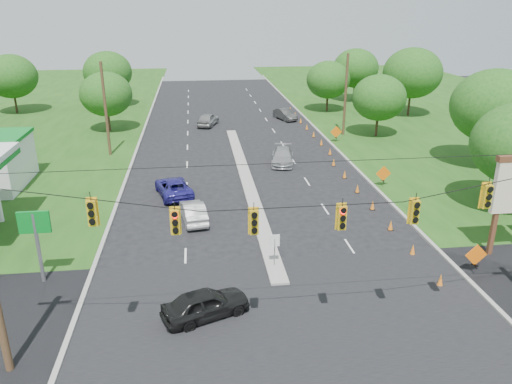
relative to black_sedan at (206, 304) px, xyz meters
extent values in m
plane|color=black|center=(3.97, -1.75, -0.71)|extent=(160.00, 160.00, 0.00)
cube|color=black|center=(3.97, -1.75, -0.71)|extent=(160.00, 14.00, 0.02)
cube|color=gray|center=(-6.13, 28.25, -0.71)|extent=(0.25, 110.00, 0.16)
cube|color=gray|center=(14.07, 28.25, -0.71)|extent=(0.25, 110.00, 0.16)
cube|color=gray|center=(3.97, 19.25, -0.71)|extent=(1.00, 34.00, 0.18)
cylinder|color=gray|center=(3.97, 4.25, 0.19)|extent=(0.06, 0.06, 1.80)
cube|color=white|center=(3.97, 4.25, 0.99)|extent=(0.55, 0.04, 0.70)
cylinder|color=black|center=(3.97, -2.75, 6.29)|extent=(24.00, 0.04, 0.04)
cube|color=yellow|center=(-4.03, -2.75, 6.04)|extent=(0.34, 0.24, 1.00)
cube|color=yellow|center=(-1.03, -2.75, 5.51)|extent=(0.34, 0.24, 1.00)
cube|color=yellow|center=(1.97, -2.75, 5.34)|extent=(0.34, 0.24, 1.00)
cube|color=yellow|center=(5.47, -2.75, 5.34)|extent=(0.34, 0.24, 1.00)
cube|color=yellow|center=(8.47, -2.75, 5.42)|extent=(0.34, 0.24, 1.00)
cube|color=yellow|center=(11.47, -2.75, 5.95)|extent=(0.34, 0.24, 1.00)
cylinder|color=#422D1C|center=(-8.53, 28.25, 3.79)|extent=(0.28, 0.28, 9.00)
cylinder|color=#422D1C|center=(16.47, 33.25, 3.79)|extent=(0.28, 0.28, 9.00)
cylinder|color=gray|center=(-8.53, 4.25, 1.29)|extent=(0.20, 0.20, 4.00)
cube|color=#05741E|center=(-8.53, 4.25, 2.79)|extent=(1.60, 0.15, 1.20)
cube|color=#59331E|center=(16.87, 4.25, 1.49)|extent=(0.25, 0.25, 4.40)
cone|color=orange|center=(12.34, 1.25, -0.36)|extent=(0.32, 0.32, 0.70)
cone|color=orange|center=(12.34, 4.75, -0.36)|extent=(0.32, 0.32, 0.70)
cone|color=orange|center=(12.34, 8.25, -0.36)|extent=(0.32, 0.32, 0.70)
cone|color=orange|center=(12.34, 11.75, -0.36)|extent=(0.32, 0.32, 0.70)
cone|color=orange|center=(12.34, 15.25, -0.36)|extent=(0.32, 0.32, 0.70)
cone|color=orange|center=(12.34, 18.75, -0.36)|extent=(0.32, 0.32, 0.70)
cone|color=orange|center=(12.34, 22.25, -0.36)|extent=(0.32, 0.32, 0.70)
cone|color=orange|center=(12.94, 25.75, -0.36)|extent=(0.32, 0.32, 0.70)
cone|color=orange|center=(12.94, 29.25, -0.36)|extent=(0.32, 0.32, 0.70)
cone|color=orange|center=(12.94, 32.75, -0.36)|extent=(0.32, 0.32, 0.70)
cone|color=orange|center=(12.94, 36.25, -0.36)|extent=(0.32, 0.32, 0.70)
cone|color=orange|center=(12.94, 39.75, -0.36)|extent=(0.32, 0.32, 0.70)
cone|color=orange|center=(12.94, 43.25, -0.36)|extent=(0.32, 0.32, 0.70)
cone|color=orange|center=(12.94, 46.75, -0.36)|extent=(0.32, 0.32, 0.70)
cube|color=black|center=(14.77, 2.25, -0.16)|extent=(0.06, 0.58, 0.26)
cube|color=black|center=(14.77, 2.25, -0.16)|extent=(0.06, 0.58, 0.26)
cube|color=orange|center=(14.77, 2.25, 0.44)|extent=(1.27, 0.05, 1.27)
cube|color=black|center=(14.77, 16.25, -0.16)|extent=(0.06, 0.58, 0.26)
cube|color=black|center=(14.77, 16.25, -0.16)|extent=(0.06, 0.58, 0.26)
cube|color=orange|center=(14.77, 16.25, 0.44)|extent=(1.27, 0.05, 1.27)
cube|color=black|center=(14.77, 30.25, -0.16)|extent=(0.06, 0.58, 0.26)
cube|color=black|center=(14.77, 30.25, -0.16)|extent=(0.06, 0.58, 0.26)
cube|color=orange|center=(14.77, 30.25, 0.44)|extent=(1.27, 0.05, 1.27)
cylinder|color=black|center=(-24.03, 50.25, 0.73)|extent=(0.28, 0.28, 2.88)
ellipsoid|color=#194C14|center=(-24.03, 50.25, 4.25)|extent=(6.72, 6.72, 5.76)
cylinder|color=black|center=(-10.03, 38.25, 0.55)|extent=(0.28, 0.28, 2.52)
ellipsoid|color=#194C14|center=(-10.03, 38.25, 3.63)|extent=(5.88, 5.88, 5.04)
cylinder|color=black|center=(-12.03, 53.25, 0.73)|extent=(0.28, 0.28, 2.88)
ellipsoid|color=#194C14|center=(-12.03, 53.25, 4.25)|extent=(6.72, 6.72, 5.76)
cylinder|color=black|center=(21.97, 10.25, 0.73)|extent=(0.28, 0.28, 2.88)
cylinder|color=black|center=(25.97, 20.25, 0.91)|extent=(0.28, 0.28, 3.24)
ellipsoid|color=#194C14|center=(25.97, 20.25, 4.87)|extent=(7.56, 7.56, 6.48)
cylinder|color=black|center=(19.97, 32.25, 0.55)|extent=(0.28, 0.28, 2.52)
ellipsoid|color=#194C14|center=(19.97, 32.25, 3.63)|extent=(5.88, 5.88, 5.04)
cylinder|color=black|center=(27.97, 42.25, 0.91)|extent=(0.28, 0.28, 3.24)
ellipsoid|color=#194C14|center=(27.97, 42.25, 4.87)|extent=(7.56, 7.56, 6.48)
cylinder|color=black|center=(23.97, 53.25, 0.73)|extent=(0.28, 0.28, 2.88)
ellipsoid|color=#194C14|center=(23.97, 53.25, 4.25)|extent=(6.72, 6.72, 5.76)
cylinder|color=black|center=(17.97, 46.25, 0.55)|extent=(0.28, 0.28, 2.52)
ellipsoid|color=#194C14|center=(17.97, 46.25, 3.63)|extent=(5.88, 5.88, 5.04)
imported|color=black|center=(0.00, 0.00, 0.00)|extent=(4.52, 3.11, 1.43)
imported|color=#B6B1B0|center=(-0.52, 11.32, -0.03)|extent=(2.05, 4.31, 1.36)
imported|color=navy|center=(-2.00, 16.39, -0.03)|extent=(3.41, 5.34, 1.37)
imported|color=gray|center=(7.81, 23.56, -0.02)|extent=(2.84, 5.08, 1.39)
imported|color=gray|center=(1.44, 39.84, 0.06)|extent=(3.16, 4.88, 1.54)
imported|color=#303030|center=(11.35, 41.99, -0.03)|extent=(2.72, 4.41, 1.37)
camera|label=1|loc=(-0.12, -20.26, 13.26)|focal=35.00mm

